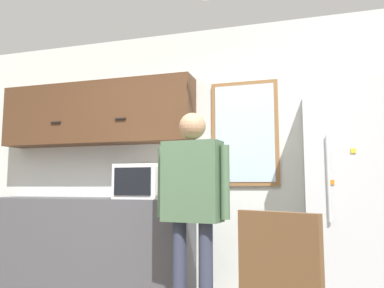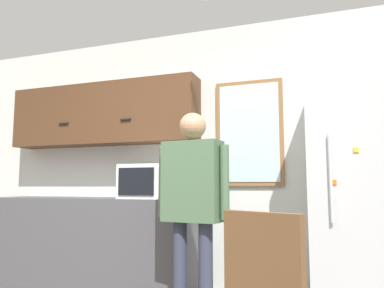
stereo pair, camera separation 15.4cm
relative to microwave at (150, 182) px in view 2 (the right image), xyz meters
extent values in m
cube|color=silver|center=(0.39, 0.39, 0.27)|extent=(6.00, 0.06, 2.70)
cube|color=#4C4C51|center=(-0.70, 0.05, -0.62)|extent=(2.22, 0.61, 0.91)
cube|color=#51331E|center=(-0.70, 0.21, 0.75)|extent=(2.22, 0.30, 0.67)
cube|color=black|center=(-1.09, 0.04, 0.65)|extent=(0.12, 0.01, 0.01)
cube|color=black|center=(-0.31, 0.04, 0.65)|extent=(0.12, 0.01, 0.01)
cube|color=white|center=(0.00, 0.00, 0.00)|extent=(0.52, 0.41, 0.33)
cube|color=black|center=(-0.05, -0.21, 0.00)|extent=(0.37, 0.01, 0.26)
cube|color=#B2B2B2|center=(0.22, -0.21, 0.00)|extent=(0.07, 0.01, 0.26)
cylinder|color=#33384C|center=(0.52, -0.52, -0.70)|extent=(0.11, 0.11, 0.76)
cylinder|color=#33384C|center=(0.74, -0.55, -0.70)|extent=(0.11, 0.11, 0.76)
cube|color=#4C6B4C|center=(0.63, -0.54, 0.00)|extent=(0.48, 0.27, 0.63)
sphere|color=tan|center=(0.63, -0.54, 0.43)|extent=(0.21, 0.21, 0.21)
cylinder|color=#4C6B4C|center=(0.36, -0.51, -0.01)|extent=(0.07, 0.07, 0.56)
cylinder|color=#4C6B4C|center=(0.90, -0.57, -0.01)|extent=(0.07, 0.07, 0.56)
cube|color=silver|center=(1.87, 0.02, -0.13)|extent=(0.77, 0.66, 1.89)
cylinder|color=silver|center=(1.65, -0.33, 0.02)|extent=(0.02, 0.02, 0.66)
cube|color=yellow|center=(1.84, -0.31, 0.22)|extent=(0.04, 0.01, 0.04)
cube|color=orange|center=(1.68, -0.31, -0.01)|extent=(0.04, 0.01, 0.04)
cube|color=brown|center=(1.36, -1.74, -0.38)|extent=(0.36, 0.20, 0.46)
cube|color=olive|center=(0.92, 0.35, 0.49)|extent=(0.67, 0.04, 1.06)
cube|color=silver|center=(0.92, 0.33, 0.49)|extent=(0.59, 0.01, 0.98)
camera|label=1|loc=(1.46, -3.37, -0.04)|focal=35.00mm
camera|label=2|loc=(1.61, -3.33, -0.04)|focal=35.00mm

